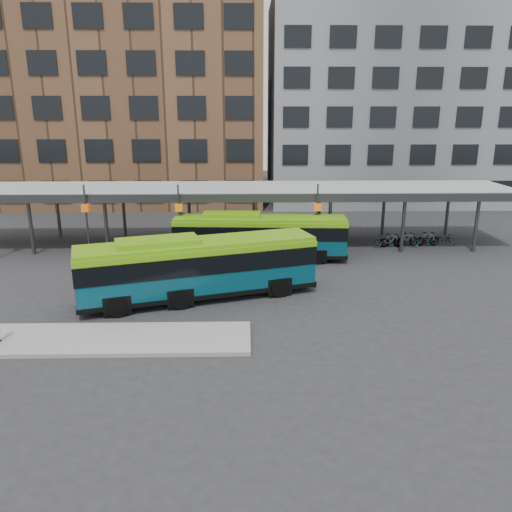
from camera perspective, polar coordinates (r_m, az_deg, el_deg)
The scene contains 8 objects.
ground at distance 24.16m, azimuth -4.30°, elevation -6.46°, with size 120.00×120.00×0.00m, color #28282B.
boarding_island at distance 22.41m, azimuth -19.08°, elevation -8.99°, with size 14.00×3.00×0.18m, color gray.
canopy at distance 35.57m, azimuth -3.46°, elevation 7.46°, with size 40.00×6.53×4.80m.
building_brick at distance 55.46m, azimuth -13.65°, elevation 17.53°, with size 26.00×14.00×22.00m, color brown.
building_grey at distance 56.22m, azimuth 14.52°, elevation 16.43°, with size 24.00×14.00×20.00m, color slate.
bus_front at distance 25.51m, azimuth -6.69°, elevation -1.16°, with size 12.22×6.08×3.31m.
bus_rear at distance 32.33m, azimuth 0.38°, elevation 2.40°, with size 11.15×2.99×3.04m.
bike_rack at distance 37.27m, azimuth 17.31°, elevation 1.77°, with size 6.03×1.42×1.03m.
Camera 1 is at (1.33, -22.26, 9.29)m, focal length 35.00 mm.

